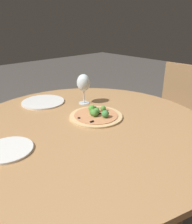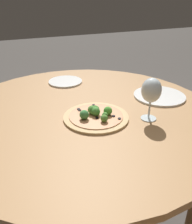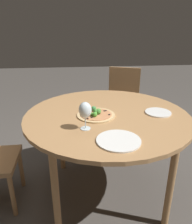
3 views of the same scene
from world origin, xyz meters
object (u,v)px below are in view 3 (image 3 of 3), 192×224
(chair, at_px, (122,105))
(wine_glass, at_px, (85,110))
(plate_near, at_px, (119,140))
(pizza, at_px, (96,114))
(plate_far, at_px, (158,112))

(chair, distance_m, wine_glass, 1.35)
(plate_near, bearing_deg, chair, -13.58)
(chair, relative_size, wine_glass, 4.89)
(plate_near, bearing_deg, wine_glass, 45.02)
(pizza, bearing_deg, chair, -23.78)
(pizza, relative_size, plate_far, 1.44)
(wine_glass, bearing_deg, pizza, -23.12)
(pizza, distance_m, plate_far, 0.49)
(wine_glass, bearing_deg, chair, -23.67)
(wine_glass, xyz_separation_m, plate_near, (-0.19, -0.19, -0.13))
(plate_near, height_order, plate_far, same)
(wine_glass, distance_m, plate_far, 0.63)
(wine_glass, height_order, plate_far, wine_glass)
(wine_glass, xyz_separation_m, plate_far, (0.21, -0.58, -0.13))
(plate_far, bearing_deg, wine_glass, 110.18)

